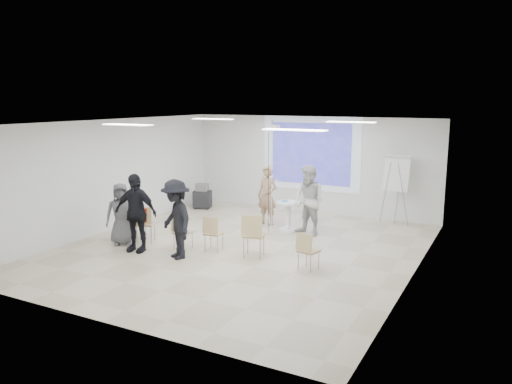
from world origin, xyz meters
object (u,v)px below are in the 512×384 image
at_px(audience_left, 135,207).
at_px(chair_left_mid, 144,221).
at_px(laptop, 183,231).
at_px(audience_mid, 176,214).
at_px(pedestal_table, 288,214).
at_px(chair_far_left, 140,220).
at_px(flipchart_easel, 397,174).
at_px(player_left, 267,192).
at_px(audience_outer, 121,210).
at_px(chair_right_far, 307,248).
at_px(chair_center, 212,231).
at_px(av_cart, 202,197).
at_px(player_right, 309,197).
at_px(chair_left_inner, 181,230).
at_px(chair_right_inner, 253,232).

bearing_deg(audience_left, chair_left_mid, 104.47).
xyz_separation_m(laptop, audience_mid, (0.29, -0.66, 0.58)).
bearing_deg(pedestal_table, laptop, -120.26).
bearing_deg(chair_far_left, flipchart_easel, 62.50).
xyz_separation_m(player_left, audience_outer, (-2.31, -3.39, -0.10)).
distance_m(chair_right_far, audience_outer, 4.78).
height_order(player_left, audience_outer, player_left).
relative_size(pedestal_table, chair_center, 1.04).
xyz_separation_m(laptop, audience_outer, (-1.56, -0.39, 0.42)).
distance_m(pedestal_table, laptop, 3.08).
relative_size(audience_left, av_cart, 2.59).
bearing_deg(audience_mid, audience_outer, -156.87).
distance_m(pedestal_table, audience_left, 4.15).
relative_size(player_right, chair_left_inner, 2.51).
relative_size(chair_left_inner, av_cart, 1.00).
xyz_separation_m(chair_far_left, flipchart_easel, (5.46, 4.45, 0.98)).
bearing_deg(chair_left_inner, chair_right_far, 2.91).
bearing_deg(chair_center, chair_right_far, -12.74).
xyz_separation_m(chair_far_left, chair_right_inner, (3.29, -0.05, 0.11)).
distance_m(player_right, chair_right_far, 2.85).
xyz_separation_m(chair_center, audience_mid, (-0.44, -0.80, 0.52)).
bearing_deg(chair_right_inner, chair_far_left, 164.31).
distance_m(audience_left, audience_mid, 1.17).
height_order(player_right, chair_left_inner, player_right).
distance_m(chair_right_far, flipchart_easel, 4.91).
relative_size(chair_right_far, laptop, 2.73).
distance_m(chair_right_inner, audience_left, 2.83).
distance_m(chair_center, audience_left, 1.88).
distance_m(audience_left, flipchart_easel, 7.20).
height_order(player_right, audience_outer, player_right).
bearing_deg(pedestal_table, chair_center, -108.01).
relative_size(chair_right_far, audience_outer, 0.48).
height_order(player_left, audience_left, audience_left).
bearing_deg(player_right, flipchart_easel, 69.92).
relative_size(chair_center, av_cart, 1.02).
xyz_separation_m(player_left, audience_left, (-1.62, -3.66, 0.11)).
height_order(chair_left_inner, audience_left, audience_left).
height_order(audience_left, flipchart_easel, audience_left).
bearing_deg(audience_mid, player_left, 114.28).
bearing_deg(audience_outer, av_cart, 55.06).
relative_size(chair_right_far, audience_left, 0.38).
relative_size(player_right, av_cart, 2.50).
height_order(chair_right_far, audience_outer, audience_outer).
height_order(player_left, chair_right_far, player_left).
distance_m(player_left, audience_outer, 4.11).
relative_size(chair_far_left, flipchart_easel, 0.41).
height_order(chair_center, audience_left, audience_left).
height_order(chair_far_left, chair_right_inner, chair_right_inner).
relative_size(player_left, audience_mid, 0.94).
bearing_deg(audience_outer, player_left, 13.92).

